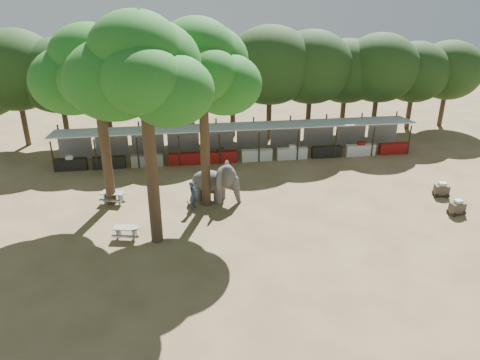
{
  "coord_description": "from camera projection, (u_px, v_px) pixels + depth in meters",
  "views": [
    {
      "loc": [
        -4.48,
        -20.53,
        13.58
      ],
      "look_at": [
        -1.0,
        5.0,
        2.0
      ],
      "focal_mm": 35.0,
      "sensor_mm": 36.0,
      "label": 1
    }
  ],
  "objects": [
    {
      "name": "cart_back",
      "position": [
        442.0,
        189.0,
        30.61
      ],
      "size": [
        1.08,
        0.81,
        0.96
      ],
      "rotation": [
        0.0,
        0.0,
        -0.18
      ],
      "color": "#393125",
      "rests_on": "ground"
    },
    {
      "name": "handler",
      "position": [
        193.0,
        195.0,
        28.81
      ],
      "size": [
        0.64,
        0.77,
        1.81
      ],
      "primitive_type": "imported",
      "rotation": [
        0.0,
        0.0,
        1.19
      ],
      "color": "#26384C",
      "rests_on": "ground"
    },
    {
      "name": "picnic_table_near",
      "position": [
        126.0,
        231.0,
        25.81
      ],
      "size": [
        1.56,
        1.45,
        0.67
      ],
      "rotation": [
        0.0,
        0.0,
        -0.2
      ],
      "color": "gray",
      "rests_on": "ground"
    },
    {
      "name": "ground",
      "position": [
        272.0,
        252.0,
        24.67
      ],
      "size": [
        100.0,
        100.0,
        0.0
      ],
      "primitive_type": "plane",
      "color": "brown",
      "rests_on": "ground"
    },
    {
      "name": "backdrop_trees",
      "position": [
        229.0,
        75.0,
        39.58
      ],
      "size": [
        46.46,
        5.95,
        8.33
      ],
      "color": "#332316",
      "rests_on": "ground"
    },
    {
      "name": "cart_front",
      "position": [
        457.0,
        207.0,
        28.33
      ],
      "size": [
        1.05,
        0.78,
        0.95
      ],
      "rotation": [
        0.0,
        0.0,
        0.15
      ],
      "color": "#393125",
      "rests_on": "ground"
    },
    {
      "name": "yard_tree_back",
      "position": [
        200.0,
        68.0,
        26.38
      ],
      "size": [
        7.1,
        6.9,
        11.36
      ],
      "color": "#332316",
      "rests_on": "ground"
    },
    {
      "name": "yard_tree_center",
      "position": [
        141.0,
        71.0,
        22.12
      ],
      "size": [
        7.1,
        6.9,
        12.04
      ],
      "color": "#332316",
      "rests_on": "ground"
    },
    {
      "name": "yard_tree_left",
      "position": [
        94.0,
        73.0,
        26.68
      ],
      "size": [
        7.1,
        6.9,
        11.02
      ],
      "color": "#332316",
      "rests_on": "ground"
    },
    {
      "name": "vendor_stalls",
      "position": [
        237.0,
        143.0,
        36.69
      ],
      "size": [
        28.0,
        2.99,
        2.8
      ],
      "color": "#AAACB3",
      "rests_on": "ground"
    },
    {
      "name": "picnic_table_far",
      "position": [
        113.0,
        196.0,
        29.74
      ],
      "size": [
        1.74,
        1.64,
        0.72
      ],
      "rotation": [
        0.0,
        0.0,
        -0.28
      ],
      "color": "gray",
      "rests_on": "ground"
    },
    {
      "name": "elephant",
      "position": [
        216.0,
        182.0,
        29.76
      ],
      "size": [
        3.39,
        2.68,
        2.54
      ],
      "rotation": [
        0.0,
        0.0,
        -0.42
      ],
      "color": "#403E3E",
      "rests_on": "ground"
    }
  ]
}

